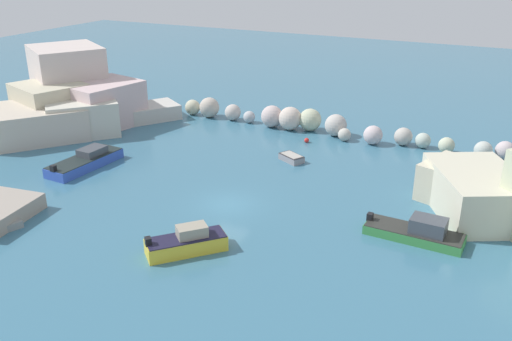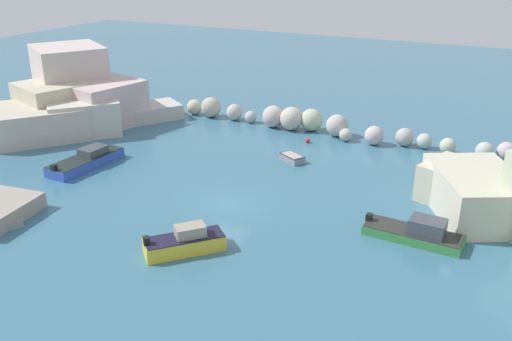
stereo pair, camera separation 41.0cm
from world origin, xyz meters
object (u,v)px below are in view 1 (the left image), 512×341
object	(u,v)px
moored_boat_0	(187,242)
moored_boat_2	(418,232)
channel_buoy	(307,140)
moored_boat_4	(0,218)
moored_boat_5	(452,175)
moored_boat_1	(86,161)
moored_boat_3	(292,158)

from	to	relation	value
moored_boat_0	moored_boat_2	xyz separation A→B (m)	(12.45, 7.83, -0.07)
channel_buoy	moored_boat_0	size ratio (longest dim) A/B	0.10
moored_boat_4	moored_boat_5	bearing A→B (deg)	-121.15
moored_boat_1	moored_boat_3	distance (m)	17.66
moored_boat_2	moored_boat_5	size ratio (longest dim) A/B	1.54
moored_boat_0	moored_boat_3	distance (m)	17.15
moored_boat_3	moored_boat_4	size ratio (longest dim) A/B	0.58
moored_boat_1	moored_boat_2	distance (m)	27.89
moored_boat_4	moored_boat_2	bearing A→B (deg)	-139.29
moored_boat_5	moored_boat_0	bearing A→B (deg)	-4.67
channel_buoy	moored_boat_1	size ratio (longest dim) A/B	0.06
moored_boat_0	moored_boat_3	bearing A→B (deg)	43.16
channel_buoy	moored_boat_1	world-z (taller)	moored_boat_1
channel_buoy	moored_boat_3	bearing A→B (deg)	-83.24
moored_boat_4	moored_boat_5	distance (m)	34.39
channel_buoy	moored_boat_2	size ratio (longest dim) A/B	0.07
moored_boat_2	moored_boat_4	size ratio (longest dim) A/B	1.46
moored_boat_1	moored_boat_2	bearing A→B (deg)	-87.30
moored_boat_1	moored_boat_3	size ratio (longest dim) A/B	2.81
moored_boat_3	channel_buoy	bearing A→B (deg)	125.11
moored_boat_3	moored_boat_5	xyz separation A→B (m)	(13.18, 2.34, -0.06)
moored_boat_0	moored_boat_1	bearing A→B (deg)	104.51
channel_buoy	moored_boat_5	xyz separation A→B (m)	(13.80, -2.85, 0.03)
moored_boat_1	moored_boat_5	world-z (taller)	moored_boat_1
moored_boat_2	moored_boat_1	bearing A→B (deg)	-177.89
moored_boat_0	moored_boat_4	distance (m)	13.91
moored_boat_3	moored_boat_5	bearing A→B (deg)	38.42
moored_boat_2	moored_boat_3	bearing A→B (deg)	146.49
moored_boat_0	moored_boat_5	xyz separation A→B (m)	(12.94, 19.49, -0.38)
moored_boat_4	moored_boat_5	size ratio (longest dim) A/B	1.05
moored_boat_4	channel_buoy	bearing A→B (deg)	-97.96
moored_boat_1	moored_boat_0	bearing A→B (deg)	-114.47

